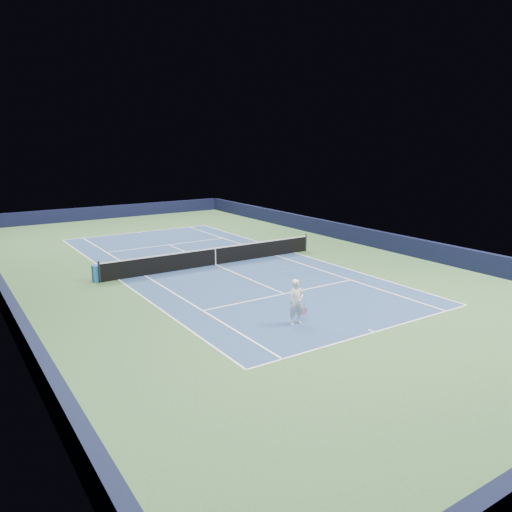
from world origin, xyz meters
TOP-DOWN VIEW (x-y plane):
  - ground at (0.00, 0.00)m, footprint 40.00×40.00m
  - wall_far at (0.00, 19.82)m, footprint 22.00×0.35m
  - wall_right at (10.82, 0.00)m, footprint 0.35×40.00m
  - court_surface at (0.00, 0.00)m, footprint 10.97×23.77m
  - baseline_far at (0.00, 11.88)m, footprint 10.97×0.08m
  - baseline_near at (0.00, -11.88)m, footprint 10.97×0.08m
  - sideline_doubles_right at (5.49, 0.00)m, footprint 0.08×23.77m
  - sideline_doubles_left at (-5.49, 0.00)m, footprint 0.08×23.77m
  - sideline_singles_right at (4.12, 0.00)m, footprint 0.08×23.77m
  - sideline_singles_left at (-4.12, 0.00)m, footprint 0.08×23.77m
  - service_line_far at (0.00, 6.40)m, footprint 8.23×0.08m
  - service_line_near at (0.00, -6.40)m, footprint 8.23×0.08m
  - center_service_line at (0.00, 0.00)m, footprint 0.08×12.80m
  - center_mark_far at (0.00, 11.73)m, footprint 0.08×0.30m
  - center_mark_near at (0.00, -11.73)m, footprint 0.08×0.30m
  - tennis_net at (0.00, 0.00)m, footprint 12.90×0.10m
  - sponsor_cube at (-6.40, 0.27)m, footprint 0.58×0.48m
  - tennis_player at (-1.85, -9.66)m, footprint 0.80×1.26m

SIDE VIEW (x-z plane):
  - ground at x=0.00m, z-range 0.00..0.00m
  - court_surface at x=0.00m, z-range 0.00..0.01m
  - baseline_far at x=0.00m, z-range 0.01..0.01m
  - baseline_near at x=0.00m, z-range 0.01..0.01m
  - sideline_doubles_right at x=5.49m, z-range 0.01..0.01m
  - sideline_doubles_left at x=-5.49m, z-range 0.01..0.01m
  - sideline_singles_right at x=4.12m, z-range 0.01..0.01m
  - sideline_singles_left at x=-4.12m, z-range 0.01..0.01m
  - service_line_far at x=0.00m, z-range 0.01..0.01m
  - service_line_near at x=0.00m, z-range 0.01..0.01m
  - center_service_line at x=0.00m, z-range 0.01..0.01m
  - center_mark_far at x=0.00m, z-range 0.01..0.01m
  - center_mark_near at x=0.00m, z-range 0.01..0.01m
  - sponsor_cube at x=-6.40m, z-range 0.00..0.82m
  - tennis_net at x=0.00m, z-range -0.03..1.04m
  - wall_far at x=0.00m, z-range 0.00..1.10m
  - wall_right at x=10.82m, z-range 0.00..1.10m
  - tennis_player at x=-1.85m, z-range -0.03..1.78m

